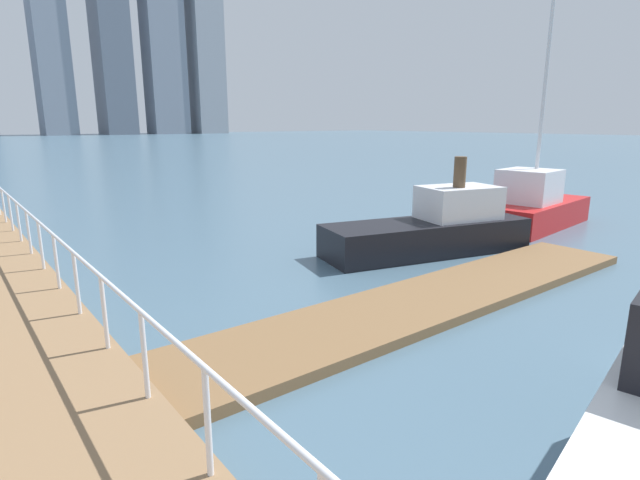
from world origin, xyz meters
name	(u,v)px	position (x,y,z in m)	size (l,w,h in m)	color
ground_plane	(121,228)	(0.00, 20.00, 0.00)	(300.00, 300.00, 0.00)	slate
floating_dock	(429,301)	(2.54, 8.82, 0.09)	(12.08, 2.00, 0.18)	olive
boardwalk_railing	(75,265)	(-3.15, 11.41, 1.24)	(0.06, 29.23, 1.08)	white
dock_piling_0	(509,196)	(12.43, 13.30, 0.76)	(0.26, 0.26, 1.51)	brown
dock_piling_2	(458,205)	(6.36, 11.11, 1.30)	(0.32, 0.32, 2.59)	brown
moored_boat_0	(434,229)	(5.80, 11.43, 0.64)	(6.00, 3.07, 1.77)	black
moored_boat_1	(531,205)	(11.18, 11.66, 0.73)	(5.14, 2.64, 9.04)	red
skyline_tower_3	(50,52)	(24.39, 157.82, 21.69)	(8.41, 7.97, 43.38)	gray
skyline_tower_4	(107,9)	(40.33, 158.44, 34.61)	(8.43, 13.60, 69.21)	slate
skyline_tower_5	(162,22)	(54.69, 155.73, 32.40)	(10.85, 8.48, 64.79)	gray
skyline_tower_6	(201,36)	(67.69, 156.85, 29.91)	(9.51, 12.58, 59.81)	#8C939E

